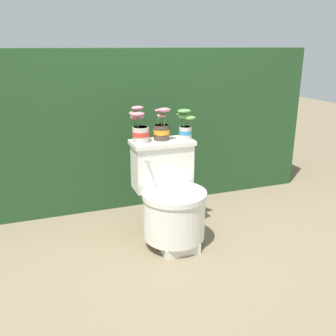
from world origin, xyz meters
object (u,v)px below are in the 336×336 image
object	(u,v)px
potted_plant_left	(140,129)
potted_plant_midleft	(162,128)
toilet	(170,199)
potted_plant_middle	(185,125)

from	to	relation	value
potted_plant_left	potted_plant_midleft	size ratio (longest dim) A/B	1.07
toilet	potted_plant_middle	distance (m)	0.52
potted_plant_midleft	potted_plant_middle	distance (m)	0.17
toilet	potted_plant_midleft	xyz separation A→B (m)	(0.00, 0.18, 0.46)
potted_plant_left	potted_plant_middle	xyz separation A→B (m)	(0.32, -0.02, 0.00)
toilet	potted_plant_middle	bearing A→B (deg)	42.19
toilet	potted_plant_midleft	size ratio (longest dim) A/B	2.96
toilet	potted_plant_midleft	world-z (taller)	potted_plant_midleft
potted_plant_middle	potted_plant_midleft	bearing A→B (deg)	168.89
potted_plant_midleft	potted_plant_left	bearing A→B (deg)	-176.29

